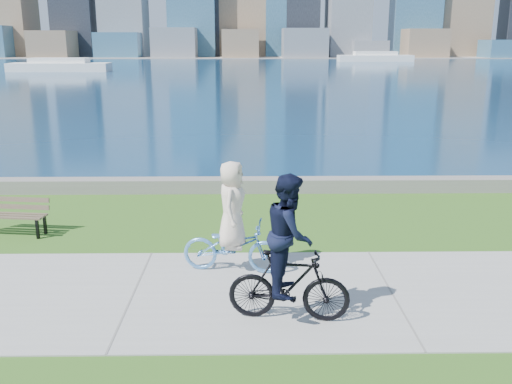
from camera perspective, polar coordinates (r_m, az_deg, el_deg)
The scene contains 10 objects.
ground at distance 9.12m, azimuth -12.19°, elevation -10.07°, with size 320.00×320.00×0.00m, color #2B5616.
concrete_path at distance 9.11m, azimuth -12.20°, elevation -10.02°, with size 80.00×3.50×0.02m, color #989893.
seawall at distance 14.85m, azimuth -7.69°, elevation 0.67°, with size 90.00×0.50×0.35m, color slate.
bay_water at distance 80.20m, azimuth -2.15°, elevation 12.22°, with size 320.00×131.00×0.01m, color #0C2D4E.
far_shore at distance 138.16m, azimuth -1.62°, elevation 13.39°, with size 320.00×30.00×0.12m, color gray.
ferry_near at distance 76.82m, azimuth -19.04°, elevation 11.84°, with size 12.31×3.52×1.67m.
ferry_far at distance 109.28m, azimuth 11.82°, elevation 13.05°, with size 13.46×3.85×1.83m.
park_bench at distance 12.48m, azimuth -23.14°, elevation -1.92°, with size 1.45×0.66×0.73m.
cyclist_woman at distance 9.52m, azimuth -2.39°, elevation -3.95°, with size 0.84×1.75×1.90m.
cyclist_man at distance 7.83m, azimuth 3.35°, elevation -6.84°, with size 0.72×1.73×2.09m.
Camera 1 is at (1.78, -8.09, 3.80)m, focal length 40.00 mm.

